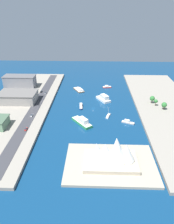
{
  "coord_description": "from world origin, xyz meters",
  "views": [
    {
      "loc": [
        -0.98,
        213.6,
        106.28
      ],
      "look_at": [
        6.41,
        11.48,
        1.44
      ],
      "focal_mm": 33.68,
      "sensor_mm": 36.0,
      "label": 1
    }
  ],
  "objects_px": {
    "patrol_launch_navy": "(81,106)",
    "tugboat_red": "(107,87)",
    "yacht_sleek_gray": "(128,122)",
    "warehouse_low_gray": "(20,81)",
    "van_white": "(32,115)",
    "sedan_silver": "(45,93)",
    "ferry_green_doubledeck": "(82,122)",
    "sailboat_small_white": "(108,116)",
    "opera_landmark": "(113,153)",
    "carpark_squat_concrete": "(18,97)",
    "ferry_white_commuter": "(104,98)",
    "traffic_light_waterfront": "(40,105)",
    "suv_black": "(41,91)",
    "barge_flat_brown": "(79,90)",
    "pickup_red": "(26,129)"
  },
  "relations": [
    {
      "from": "traffic_light_waterfront",
      "to": "patrol_launch_navy",
      "type": "bearing_deg",
      "value": -164.76
    },
    {
      "from": "pickup_red",
      "to": "opera_landmark",
      "type": "xyz_separation_m",
      "value": [
        -76.22,
        41.3,
        7.0
      ]
    },
    {
      "from": "patrol_launch_navy",
      "to": "sailboat_small_white",
      "type": "height_order",
      "value": "sailboat_small_white"
    },
    {
      "from": "yacht_sleek_gray",
      "to": "sailboat_small_white",
      "type": "distance_m",
      "value": 22.86
    },
    {
      "from": "ferry_green_doubledeck",
      "to": "opera_landmark",
      "type": "distance_m",
      "value": 64.57
    },
    {
      "from": "suv_black",
      "to": "van_white",
      "type": "bearing_deg",
      "value": 94.55
    },
    {
      "from": "yacht_sleek_gray",
      "to": "traffic_light_waterfront",
      "type": "bearing_deg",
      "value": -13.91
    },
    {
      "from": "carpark_squat_concrete",
      "to": "sedan_silver",
      "type": "height_order",
      "value": "carpark_squat_concrete"
    },
    {
      "from": "ferry_white_commuter",
      "to": "suv_black",
      "type": "distance_m",
      "value": 83.09
    },
    {
      "from": "yacht_sleek_gray",
      "to": "traffic_light_waterfront",
      "type": "xyz_separation_m",
      "value": [
        93.64,
        -23.19,
        5.82
      ]
    },
    {
      "from": "barge_flat_brown",
      "to": "pickup_red",
      "type": "xyz_separation_m",
      "value": [
        41.45,
        106.5,
        2.25
      ]
    },
    {
      "from": "warehouse_low_gray",
      "to": "carpark_squat_concrete",
      "type": "bearing_deg",
      "value": 105.3
    },
    {
      "from": "ferry_white_commuter",
      "to": "carpark_squat_concrete",
      "type": "bearing_deg",
      "value": 6.97
    },
    {
      "from": "sailboat_small_white",
      "to": "carpark_squat_concrete",
      "type": "distance_m",
      "value": 108.57
    },
    {
      "from": "pickup_red",
      "to": "ferry_green_doubledeck",
      "type": "bearing_deg",
      "value": -161.01
    },
    {
      "from": "barge_flat_brown",
      "to": "van_white",
      "type": "xyz_separation_m",
      "value": [
        43.33,
        79.98,
        2.32
      ]
    },
    {
      "from": "carpark_squat_concrete",
      "to": "barge_flat_brown",
      "type": "bearing_deg",
      "value": -146.98
    },
    {
      "from": "patrol_launch_navy",
      "to": "sedan_silver",
      "type": "relative_size",
      "value": 3.8
    },
    {
      "from": "patrol_launch_navy",
      "to": "sedan_silver",
      "type": "xyz_separation_m",
      "value": [
        48.14,
        -32.06,
        2.44
      ]
    },
    {
      "from": "ferry_white_commuter",
      "to": "sedan_silver",
      "type": "distance_m",
      "value": 76.02
    },
    {
      "from": "pickup_red",
      "to": "sedan_silver",
      "type": "distance_m",
      "value": 87.88
    },
    {
      "from": "tugboat_red",
      "to": "sailboat_small_white",
      "type": "bearing_deg",
      "value": 88.03
    },
    {
      "from": "patrol_launch_navy",
      "to": "ferry_white_commuter",
      "type": "height_order",
      "value": "ferry_white_commuter"
    },
    {
      "from": "yacht_sleek_gray",
      "to": "sailboat_small_white",
      "type": "xyz_separation_m",
      "value": [
        18.9,
        -12.85,
        -0.36
      ]
    },
    {
      "from": "patrol_launch_navy",
      "to": "van_white",
      "type": "relative_size",
      "value": 3.15
    },
    {
      "from": "sedan_silver",
      "to": "opera_landmark",
      "type": "relative_size",
      "value": 0.11
    },
    {
      "from": "yacht_sleek_gray",
      "to": "warehouse_low_gray",
      "type": "xyz_separation_m",
      "value": [
        136.98,
        -91.37,
        9.4
      ]
    },
    {
      "from": "sailboat_small_white",
      "to": "sedan_silver",
      "type": "distance_m",
      "value": 95.38
    },
    {
      "from": "barge_flat_brown",
      "to": "sedan_silver",
      "type": "bearing_deg",
      "value": 23.77
    },
    {
      "from": "yacht_sleek_gray",
      "to": "van_white",
      "type": "distance_m",
      "value": 98.33
    },
    {
      "from": "warehouse_low_gray",
      "to": "sedan_silver",
      "type": "relative_size",
      "value": 10.01
    },
    {
      "from": "sailboat_small_white",
      "to": "sedan_silver",
      "type": "xyz_separation_m",
      "value": [
        78.17,
        -54.58,
        2.76
      ]
    },
    {
      "from": "patrol_launch_navy",
      "to": "tugboat_red",
      "type": "relative_size",
      "value": 1.26
    },
    {
      "from": "yacht_sleek_gray",
      "to": "patrol_launch_navy",
      "type": "bearing_deg",
      "value": -35.86
    },
    {
      "from": "yacht_sleek_gray",
      "to": "tugboat_red",
      "type": "height_order",
      "value": "yacht_sleek_gray"
    },
    {
      "from": "opera_landmark",
      "to": "pickup_red",
      "type": "bearing_deg",
      "value": -28.45
    },
    {
      "from": "yacht_sleek_gray",
      "to": "van_white",
      "type": "bearing_deg",
      "value": -3.55
    },
    {
      "from": "yacht_sleek_gray",
      "to": "warehouse_low_gray",
      "type": "bearing_deg",
      "value": -33.7
    },
    {
      "from": "ferry_white_commuter",
      "to": "traffic_light_waterfront",
      "type": "distance_m",
      "value": 77.78
    },
    {
      "from": "patrol_launch_navy",
      "to": "ferry_green_doubledeck",
      "type": "bearing_deg",
      "value": 95.19
    },
    {
      "from": "opera_landmark",
      "to": "ferry_green_doubledeck",
      "type": "bearing_deg",
      "value": -66.59
    },
    {
      "from": "suv_black",
      "to": "opera_landmark",
      "type": "bearing_deg",
      "value": 121.93
    },
    {
      "from": "ferry_green_doubledeck",
      "to": "van_white",
      "type": "xyz_separation_m",
      "value": [
        52.65,
        -9.05,
        1.23
      ]
    },
    {
      "from": "barge_flat_brown",
      "to": "traffic_light_waterfront",
      "type": "height_order",
      "value": "traffic_light_waterfront"
    },
    {
      "from": "patrol_launch_navy",
      "to": "tugboat_red",
      "type": "height_order",
      "value": "patrol_launch_navy"
    },
    {
      "from": "yacht_sleek_gray",
      "to": "opera_landmark",
      "type": "xyz_separation_m",
      "value": [
        20.0,
        61.74,
        9.35
      ]
    },
    {
      "from": "tugboat_red",
      "to": "van_white",
      "type": "distance_m",
      "value": 124.12
    },
    {
      "from": "sailboat_small_white",
      "to": "suv_black",
      "type": "relative_size",
      "value": 2.2
    },
    {
      "from": "barge_flat_brown",
      "to": "pickup_red",
      "type": "height_order",
      "value": "pickup_red"
    },
    {
      "from": "van_white",
      "to": "suv_black",
      "type": "distance_m",
      "value": 66.15
    }
  ]
}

